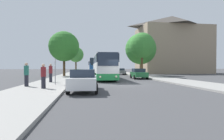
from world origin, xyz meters
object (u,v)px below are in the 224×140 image
parked_car_right_near (139,73)px  pedestrian_walking_back (26,74)px  parked_car_right_far (120,71)px  pedestrian_waiting_far (51,73)px  pedestrian_waiting_near (43,76)px  tree_right_mid (142,45)px  bus_rear (93,67)px  bus_stop_sign (55,68)px  bus_front (103,67)px  tree_right_near (141,49)px  tree_left_far (76,55)px  parked_car_left_curb (84,80)px  bus_middle (95,66)px  tree_left_near (64,46)px

parked_car_right_near → pedestrian_walking_back: 15.60m
parked_car_right_far → pedestrian_waiting_far: (-11.10, -20.05, 0.37)m
pedestrian_waiting_near → tree_right_mid: 20.43m
bus_rear → bus_stop_sign: bus_rear is taller
bus_front → tree_right_near: size_ratio=1.46×
pedestrian_waiting_near → pedestrian_waiting_far: (-0.54, 5.32, 0.07)m
bus_stop_sign → tree_left_far: tree_left_far is taller
parked_car_left_curb → tree_right_near: (11.08, 21.93, 4.57)m
bus_front → tree_right_near: 13.61m
bus_front → bus_middle: bearing=91.7°
bus_middle → pedestrian_waiting_far: bus_middle is taller
bus_stop_sign → pedestrian_waiting_near: 2.95m
parked_car_right_near → pedestrian_waiting_near: bearing=49.8°
bus_rear → bus_middle: bearing=-89.6°
tree_right_near → pedestrian_waiting_far: bearing=-132.6°
tree_left_near → tree_right_mid: size_ratio=1.04×
pedestrian_waiting_far → pedestrian_walking_back: size_ratio=1.00×
tree_right_near → pedestrian_waiting_near: bearing=-123.5°
pedestrian_waiting_near → tree_left_far: bearing=-111.4°
tree_right_mid → bus_middle: bearing=123.3°
parked_car_left_curb → parked_car_right_near: parked_car_left_curb is taller
bus_middle → bus_stop_sign: size_ratio=4.78×
pedestrian_walking_back → bus_middle: bearing=177.9°
pedestrian_walking_back → tree_right_near: 25.33m
bus_middle → bus_stop_sign: bus_middle is taller
parked_car_right_near → tree_right_mid: size_ratio=0.54×
pedestrian_waiting_near → bus_middle: bearing=-121.7°
bus_front → pedestrian_waiting_near: (-5.38, -11.15, -0.72)m
parked_car_right_near → parked_car_right_far: (0.02, 14.05, -0.02)m
bus_stop_sign → pedestrian_walking_back: (-1.99, -1.29, -0.45)m
bus_middle → tree_right_near: tree_right_near is taller
pedestrian_waiting_far → tree_left_far: 30.09m
pedestrian_walking_back → parked_car_right_near: bearing=141.4°
tree_left_near → tree_right_near: 15.06m
bus_middle → pedestrian_waiting_near: bus_middle is taller
bus_front → tree_right_mid: bearing=32.9°
parked_car_left_curb → parked_car_right_far: size_ratio=1.12×
parked_car_left_curb → tree_left_near: size_ratio=0.59×
pedestrian_waiting_far → tree_right_near: 21.83m
pedestrian_walking_back → bus_stop_sign: bearing=135.9°
parked_car_left_curb → tree_right_mid: bearing=62.7°
bus_middle → pedestrian_waiting_near: size_ratio=6.14×
parked_car_right_near → tree_right_mid: bearing=-111.0°
pedestrian_waiting_far → tree_right_mid: bearing=-100.3°
parked_car_right_near → pedestrian_waiting_near: size_ratio=2.27×
bus_front → tree_left_far: 24.76m
parked_car_right_near → tree_left_far: 26.31m
pedestrian_waiting_near → tree_right_near: bearing=-144.5°
bus_front → bus_stop_sign: 9.69m
parked_car_right_far → tree_left_near: (-11.29, -7.63, 4.48)m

